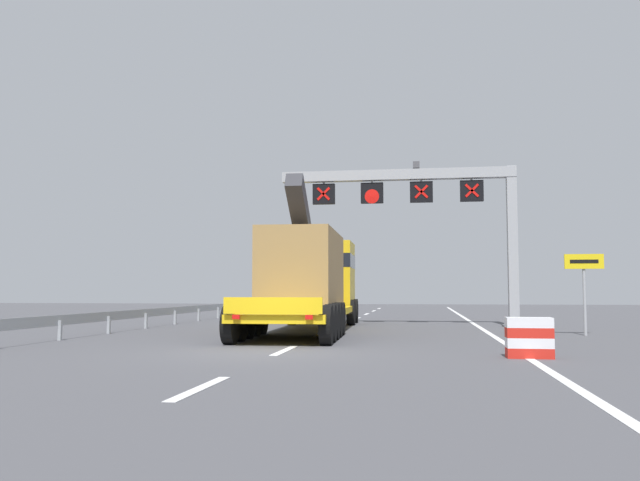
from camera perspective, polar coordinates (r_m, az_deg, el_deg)
ground at (r=16.44m, az=-5.02°, el=-9.55°), size 112.00×112.00×0.00m
lane_markings at (r=32.52m, az=2.68°, el=-6.94°), size 0.20×47.39×0.01m
edge_line_right at (r=28.05m, az=13.53°, el=-7.25°), size 0.20×63.00×0.01m
overhead_lane_gantry at (r=28.56m, az=9.40°, el=3.47°), size 10.20×0.90×6.99m
heavy_haul_truck_yellow at (r=25.72m, az=-0.68°, el=-3.23°), size 3.42×14.13×5.30m
exit_sign_yellow at (r=23.83m, az=21.80°, el=-2.78°), size 1.26×0.15×2.71m
crash_barrier_striped at (r=15.62m, az=17.56°, el=-7.98°), size 1.00×0.50×0.90m
guardrail_left at (r=34.58m, az=-9.63°, el=-5.81°), size 0.13×37.86×0.76m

